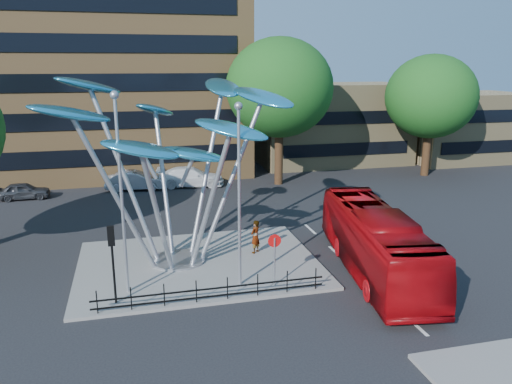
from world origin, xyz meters
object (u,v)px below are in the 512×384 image
object	(u,v)px
tree_far	(431,97)
leaf_sculpture	(171,130)
no_entry_sign_island	(275,251)
street_lamp_right	(239,180)
parked_car_mid	(135,181)
parked_car_right	(191,177)
tree_right	(280,88)
red_bus	(375,242)
parked_car_left	(24,191)
pedestrian	(255,237)
street_lamp_left	(120,178)
traffic_light_island	(112,248)

from	to	relation	value
tree_far	leaf_sculpture	xyz separation A→B (m)	(-24.07, -15.32, -0.23)
leaf_sculpture	no_entry_sign_island	size ratio (longest dim) A/B	5.19
street_lamp_right	parked_car_mid	distance (m)	20.74
parked_car_right	tree_right	bearing A→B (deg)	-89.80
tree_right	street_lamp_right	size ratio (longest dim) A/B	1.46
parked_car_mid	red_bus	bearing A→B (deg)	-144.11
no_entry_sign_island	parked_car_right	xyz separation A→B (m)	(-1.36, 20.48, -1.01)
street_lamp_right	parked_car_left	xyz separation A→B (m)	(-12.61, 18.96, -4.46)
tree_far	pedestrian	bearing A→B (deg)	-142.33
red_bus	street_lamp_right	bearing A→B (deg)	-170.18
street_lamp_left	traffic_light_island	size ratio (longest dim) A/B	2.57
traffic_light_island	leaf_sculpture	bearing A→B (deg)	54.96
tree_right	leaf_sculpture	size ratio (longest dim) A/B	0.95
tree_far	parked_car_mid	bearing A→B (deg)	178.21
red_bus	leaf_sculpture	bearing A→B (deg)	168.05
leaf_sculpture	pedestrian	world-z (taller)	leaf_sculpture
pedestrian	parked_car_right	xyz separation A→B (m)	(-1.51, 16.33, -0.25)
tree_right	parked_car_left	world-z (taller)	tree_right
leaf_sculpture	parked_car_mid	size ratio (longest dim) A/B	2.69
tree_right	parked_car_mid	xyz separation A→B (m)	(-11.86, 0.81, -7.26)
no_entry_sign_island	parked_car_right	size ratio (longest dim) A/B	0.44
tree_far	street_lamp_left	xyz separation A→B (m)	(-26.50, -18.50, -1.75)
traffic_light_island	no_entry_sign_island	bearing A→B (deg)	0.13
tree_far	leaf_sculpture	distance (m)	28.53
tree_far	parked_car_left	world-z (taller)	tree_far
tree_right	tree_far	bearing A→B (deg)	0.00
tree_far	parked_car_left	xyz separation A→B (m)	(-34.11, -0.04, -6.47)
tree_far	street_lamp_left	size ratio (longest dim) A/B	1.23
traffic_light_island	red_bus	world-z (taller)	traffic_light_island
no_entry_sign_island	parked_car_right	bearing A→B (deg)	93.81
no_entry_sign_island	street_lamp_right	bearing A→B (deg)	162.13
tree_right	street_lamp_left	size ratio (longest dim) A/B	1.38
parked_car_left	parked_car_right	world-z (taller)	parked_car_right
traffic_light_island	parked_car_left	world-z (taller)	traffic_light_island
tree_right	parked_car_mid	world-z (taller)	tree_right
leaf_sculpture	parked_car_left	size ratio (longest dim) A/B	3.39
traffic_light_island	no_entry_sign_island	size ratio (longest dim) A/B	1.40
street_lamp_left	parked_car_right	bearing A→B (deg)	75.24
tree_right	tree_far	distance (m)	14.03
parked_car_left	parked_car_right	distance (m)	12.79
tree_right	parked_car_left	xyz separation A→B (m)	(-20.11, -0.04, -7.40)
tree_far	tree_right	bearing A→B (deg)	-180.00
traffic_light_island	street_lamp_left	bearing A→B (deg)	63.43
leaf_sculpture	traffic_light_island	size ratio (longest dim) A/B	3.71
tree_right	tree_far	world-z (taller)	tree_right
parked_car_left	parked_car_mid	size ratio (longest dim) A/B	0.79
pedestrian	parked_car_mid	xyz separation A→B (m)	(-6.01, 16.14, -0.27)
traffic_light_island	parked_car_right	distance (m)	21.34
red_bus	parked_car_mid	size ratio (longest dim) A/B	2.43
street_lamp_right	parked_car_mid	xyz separation A→B (m)	(-4.36, 19.81, -4.32)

